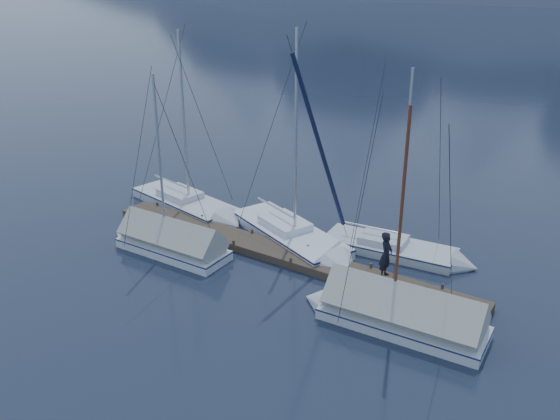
% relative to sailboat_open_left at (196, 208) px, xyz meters
% --- Properties ---
extents(ground, '(1000.00, 1000.00, 0.00)m').
position_rel_sailboat_open_left_xyz_m(ground, '(6.43, -3.84, -0.17)').
color(ground, black).
rests_on(ground, ground).
extents(dock, '(18.00, 1.50, 0.54)m').
position_rel_sailboat_open_left_xyz_m(dock, '(6.43, -1.84, -0.06)').
color(dock, '#382D23').
rests_on(dock, ground).
extents(mooring_posts, '(15.12, 1.52, 0.35)m').
position_rel_sailboat_open_left_xyz_m(mooring_posts, '(5.93, -1.84, 0.18)').
color(mooring_posts, '#382D23').
rests_on(mooring_posts, ground).
extents(sailboat_open_left, '(7.73, 3.59, 9.88)m').
position_rel_sailboat_open_left_xyz_m(sailboat_open_left, '(0.00, 0.00, 0.00)').
color(sailboat_open_left, silver).
rests_on(sailboat_open_left, ground).
extents(sailboat_open_mid, '(8.12, 5.01, 10.41)m').
position_rel_sailboat_open_left_xyz_m(sailboat_open_mid, '(6.71, -0.48, 0.01)').
color(sailboat_open_mid, silver).
rests_on(sailboat_open_mid, ground).
extents(sailboat_open_right, '(6.88, 2.88, 8.89)m').
position_rel_sailboat_open_left_xyz_m(sailboat_open_right, '(11.06, 1.27, -0.02)').
color(sailboat_open_right, '#B8BEC5').
rests_on(sailboat_open_right, ground).
extents(sailboat_covered_near, '(6.83, 2.90, 8.74)m').
position_rel_sailboat_open_left_xyz_m(sailboat_covered_near, '(12.49, -4.04, 0.26)').
color(sailboat_covered_near, silver).
rests_on(sailboat_covered_near, ground).
extents(sailboat_covered_far, '(6.16, 2.61, 8.59)m').
position_rel_sailboat_open_left_xyz_m(sailboat_covered_far, '(1.84, -4.18, 0.25)').
color(sailboat_covered_far, silver).
rests_on(sailboat_covered_far, ground).
extents(person, '(0.52, 0.73, 1.91)m').
position_rel_sailboat_open_left_xyz_m(person, '(11.20, -1.52, 1.12)').
color(person, black).
rests_on(person, dock).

